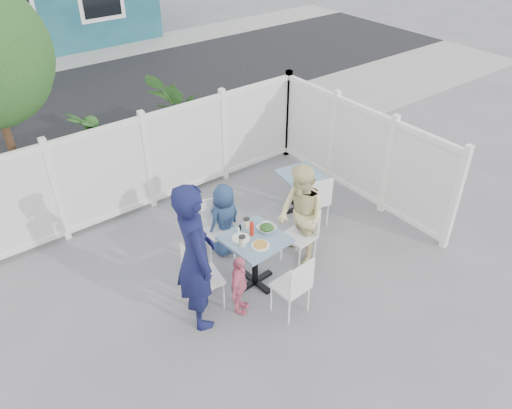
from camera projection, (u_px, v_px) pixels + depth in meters
ground at (232, 287)px, 6.69m from camera, size 80.00×80.00×0.00m
near_sidewalk at (113, 172)px, 9.18m from camera, size 24.00×2.60×0.01m
street at (46, 108)px, 11.60m from camera, size 24.00×5.00×0.01m
far_sidewalk at (8, 72)px, 13.63m from camera, size 24.00×1.60×0.01m
fence_back at (148, 164)px, 7.87m from camera, size 5.86×0.08×1.60m
fence_right at (359, 154)px, 8.15m from camera, size 0.08×3.66×1.60m
potted_shrub_a at (96, 157)px, 8.05m from camera, size 0.94×0.94×1.57m
potted_shrub_b at (191, 125)px, 8.79m from camera, size 2.02×2.09×1.79m
main_table at (255, 249)px, 6.43m from camera, size 0.78×0.78×0.77m
spare_table at (301, 182)px, 7.92m from camera, size 0.73×0.73×0.67m
chair_left at (198, 275)px, 6.10m from camera, size 0.46×0.47×0.92m
chair_right at (303, 229)px, 6.91m from camera, size 0.43×0.44×0.88m
chair_back at (217, 224)px, 7.02m from camera, size 0.50×0.49×0.88m
chair_near at (295, 284)px, 6.02m from camera, size 0.42×0.41×0.87m
chair_spare at (316, 198)px, 7.54m from camera, size 0.48×0.47×0.88m
man at (195, 257)px, 5.72m from camera, size 0.64×0.81×1.95m
woman at (301, 216)px, 6.75m from camera, size 0.72×0.84×1.50m
boy at (225, 220)px, 7.02m from camera, size 0.59×0.44×1.11m
toddler at (239, 285)px, 6.11m from camera, size 0.52×0.48×0.86m
plate_main at (260, 245)px, 6.20m from camera, size 0.23×0.23×0.01m
plate_side at (241, 238)px, 6.31m from camera, size 0.23×0.23×0.02m
salad_bowl at (267, 228)px, 6.45m from camera, size 0.24×0.24×0.06m
coffee_cup_a at (242, 241)px, 6.18m from camera, size 0.09×0.09×0.13m
coffee_cup_b at (246, 223)px, 6.49m from camera, size 0.08×0.08×0.13m
ketchup_bottle at (252, 229)px, 6.34m from camera, size 0.06×0.06×0.18m
salt_shaker at (238, 231)px, 6.40m from camera, size 0.03×0.03×0.07m
pepper_shaker at (240, 227)px, 6.46m from camera, size 0.03×0.03×0.07m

